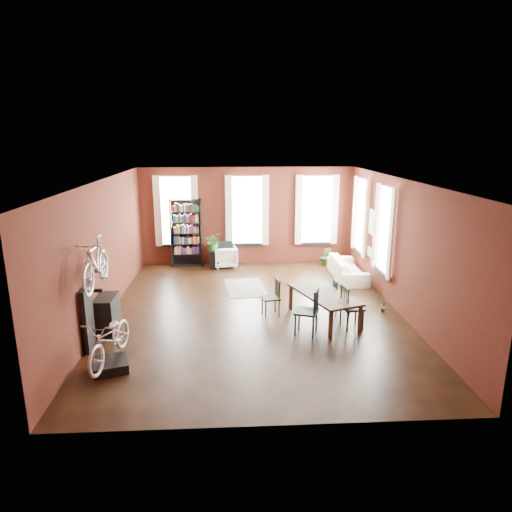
{
  "coord_description": "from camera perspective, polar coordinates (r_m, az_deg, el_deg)",
  "views": [
    {
      "loc": [
        -0.57,
        -10.38,
        4.17
      ],
      "look_at": [
        0.07,
        0.6,
        1.26
      ],
      "focal_mm": 32.0,
      "sensor_mm": 36.0,
      "label": 1
    }
  ],
  "objects": [
    {
      "name": "console_table",
      "position": [
        10.55,
        -18.11,
        -6.9
      ],
      "size": [
        0.4,
        0.8,
        0.8
      ],
      "primitive_type": "cube",
      "color": "black",
      "rests_on": "ground"
    },
    {
      "name": "dining_chair_b",
      "position": [
        10.9,
        1.84,
        -5.23
      ],
      "size": [
        0.47,
        0.47,
        0.87
      ],
      "primitive_type": "cube",
      "rotation": [
        0.0,
        0.0,
        -1.39
      ],
      "color": "black",
      "rests_on": "ground"
    },
    {
      "name": "plant_small",
      "position": [
        11.63,
        15.59,
        -6.4
      ],
      "size": [
        0.43,
        0.41,
        0.14
      ],
      "primitive_type": "imported",
      "rotation": [
        0.0,
        0.0,
        0.86
      ],
      "color": "#335B24",
      "rests_on": "ground"
    },
    {
      "name": "dining_chair_d",
      "position": [
        11.17,
        10.64,
        -5.04
      ],
      "size": [
        0.4,
        0.4,
        0.85
      ],
      "primitive_type": "cube",
      "rotation": [
        0.0,
        0.0,
        1.58
      ],
      "color": "#183435",
      "rests_on": "ground"
    },
    {
      "name": "striped_rug",
      "position": [
        12.94,
        -1.32,
        -3.97
      ],
      "size": [
        1.23,
        1.8,
        0.01
      ],
      "primitive_type": "cube",
      "rotation": [
        0.0,
        0.0,
        0.1
      ],
      "color": "black",
      "rests_on": "ground"
    },
    {
      "name": "dining_table",
      "position": [
        10.74,
        8.41,
        -6.29
      ],
      "size": [
        1.51,
        2.15,
        0.67
      ],
      "primitive_type": "cube",
      "rotation": [
        0.0,
        0.0,
        0.35
      ],
      "color": "#493A2C",
      "rests_on": "ground"
    },
    {
      "name": "room",
      "position": [
        11.21,
        0.92,
        4.35
      ],
      "size": [
        9.0,
        9.04,
        3.22
      ],
      "color": "black",
      "rests_on": "ground"
    },
    {
      "name": "bookshelf",
      "position": [
        15.06,
        -8.72,
        2.87
      ],
      "size": [
        1.0,
        0.32,
        2.2
      ],
      "primitive_type": "cube",
      "color": "black",
      "rests_on": "ground"
    },
    {
      "name": "dining_chair_c",
      "position": [
        10.38,
        11.93,
        -6.29
      ],
      "size": [
        0.53,
        0.53,
        0.99
      ],
      "primitive_type": "cube",
      "rotation": [
        0.0,
        0.0,
        1.74
      ],
      "color": "black",
      "rests_on": "ground"
    },
    {
      "name": "white_armchair",
      "position": [
        14.93,
        -3.91,
        0.04
      ],
      "size": [
        0.83,
        0.79,
        0.75
      ],
      "primitive_type": "imported",
      "rotation": [
        0.0,
        0.0,
        3.31
      ],
      "color": "white",
      "rests_on": "ground"
    },
    {
      "name": "bicycle_hung",
      "position": [
        9.18,
        -19.56,
        1.12
      ],
      "size": [
        0.47,
        1.0,
        1.66
      ],
      "primitive_type": "imported",
      "color": "#A5A8AD",
      "rests_on": "bike_wall_rack"
    },
    {
      "name": "plant_stand",
      "position": [
        14.8,
        -5.23,
        -0.46
      ],
      "size": [
        0.3,
        0.3,
        0.58
      ],
      "primitive_type": "cube",
      "rotation": [
        0.0,
        0.0,
        0.04
      ],
      "color": "black",
      "rests_on": "ground"
    },
    {
      "name": "bike_wall_rack",
      "position": [
        9.69,
        -20.23,
        -7.45
      ],
      "size": [
        0.16,
        0.6,
        1.3
      ],
      "primitive_type": "cube",
      "color": "black",
      "rests_on": "ground"
    },
    {
      "name": "plant_by_sofa",
      "position": [
        15.25,
        8.67,
        -0.68
      ],
      "size": [
        0.53,
        0.72,
        0.29
      ],
      "primitive_type": "imported",
      "rotation": [
        0.0,
        0.0,
        -0.31
      ],
      "color": "#2A5522",
      "rests_on": "ground"
    },
    {
      "name": "bike_trainer",
      "position": [
        9.01,
        -17.76,
        -12.87
      ],
      "size": [
        0.77,
        0.77,
        0.18
      ],
      "primitive_type": "cube",
      "rotation": [
        0.0,
        0.0,
        0.31
      ],
      "color": "black",
      "rests_on": "ground"
    },
    {
      "name": "dining_chair_a",
      "position": [
        9.92,
        6.3,
        -6.9
      ],
      "size": [
        0.62,
        0.62,
        1.03
      ],
      "primitive_type": "cube",
      "rotation": [
        0.0,
        0.0,
        -1.94
      ],
      "color": "#183235",
      "rests_on": "ground"
    },
    {
      "name": "cream_sofa",
      "position": [
        13.96,
        11.4,
        -1.14
      ],
      "size": [
        0.61,
        2.08,
        0.81
      ],
      "primitive_type": "imported",
      "rotation": [
        0.0,
        0.0,
        1.57
      ],
      "color": "beige",
      "rests_on": "ground"
    },
    {
      "name": "bicycle_floor",
      "position": [
        8.62,
        -17.98,
        -7.42
      ],
      "size": [
        0.72,
        0.97,
        1.68
      ],
      "primitive_type": "imported",
      "rotation": [
        0.0,
        0.0,
        -0.17
      ],
      "color": "beige",
      "rests_on": "bike_trainer"
    },
    {
      "name": "plant_on_stand",
      "position": [
        14.66,
        -5.34,
        1.56
      ],
      "size": [
        0.59,
        0.65,
        0.49
      ],
      "primitive_type": "imported",
      "rotation": [
        0.0,
        0.0,
        -0.03
      ],
      "color": "#2B6227",
      "rests_on": "plant_stand"
    }
  ]
}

